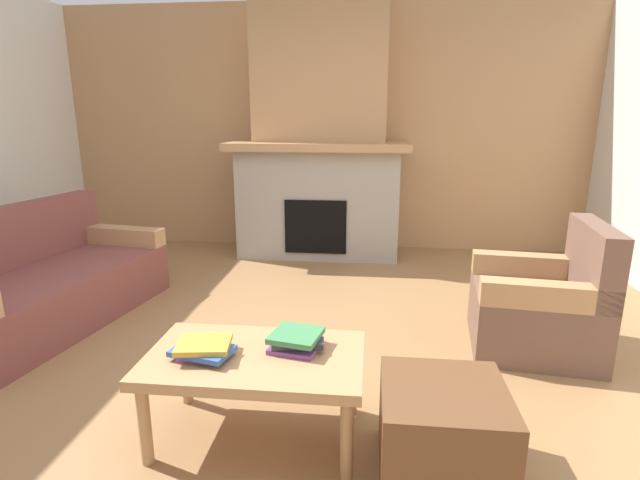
% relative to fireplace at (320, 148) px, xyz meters
% --- Properties ---
extents(ground, '(9.00, 9.00, 0.00)m').
position_rel_fireplace_xyz_m(ground, '(0.00, -2.62, -1.16)').
color(ground, olive).
extents(wall_back_wood_panel, '(6.00, 0.12, 2.70)m').
position_rel_fireplace_xyz_m(wall_back_wood_panel, '(0.00, 0.38, 0.19)').
color(wall_back_wood_panel, tan).
rests_on(wall_back_wood_panel, ground).
extents(fireplace, '(1.90, 0.82, 2.70)m').
position_rel_fireplace_xyz_m(fireplace, '(0.00, 0.00, 0.00)').
color(fireplace, gray).
rests_on(fireplace, ground).
extents(couch, '(1.10, 1.91, 0.85)m').
position_rel_fireplace_xyz_m(couch, '(-1.82, -2.13, -0.88)').
color(couch, brown).
rests_on(couch, ground).
extents(armchair, '(0.85, 0.85, 0.85)m').
position_rel_fireplace_xyz_m(armchair, '(1.70, -2.16, -0.87)').
color(armchair, brown).
rests_on(armchair, ground).
extents(coffee_table, '(1.00, 0.60, 0.43)m').
position_rel_fireplace_xyz_m(coffee_table, '(0.06, -3.27, -0.79)').
color(coffee_table, tan).
rests_on(coffee_table, ground).
extents(ottoman, '(0.52, 0.52, 0.40)m').
position_rel_fireplace_xyz_m(ottoman, '(0.90, -3.43, -0.96)').
color(ottoman, brown).
rests_on(ottoman, ground).
extents(book_stack_near_edge, '(0.30, 0.24, 0.07)m').
position_rel_fireplace_xyz_m(book_stack_near_edge, '(-0.17, -3.32, -0.70)').
color(book_stack_near_edge, '#7A3D84').
rests_on(book_stack_near_edge, coffee_table).
extents(book_stack_center, '(0.27, 0.26, 0.08)m').
position_rel_fireplace_xyz_m(book_stack_center, '(0.24, -3.19, -0.69)').
color(book_stack_center, '#7A3D84').
rests_on(book_stack_center, coffee_table).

